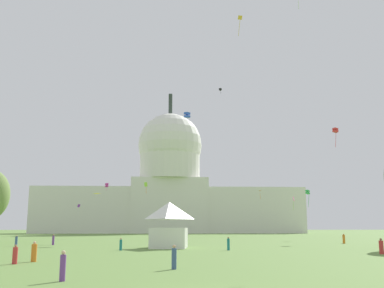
{
  "coord_description": "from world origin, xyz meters",
  "views": [
    {
      "loc": [
        -1.99,
        -20.0,
        2.99
      ],
      "look_at": [
        4.03,
        82.65,
        22.02
      ],
      "focal_mm": 41.78,
      "sensor_mm": 36.0,
      "label": 1
    }
  ],
  "objects": [
    {
      "name": "kite_yellow_low",
      "position": [
        -15.41,
        65.34,
        8.77
      ],
      "size": [
        1.65,
        1.38,
        0.15
      ],
      "rotation": [
        0.0,
        0.0,
        5.76
      ],
      "color": "yellow"
    },
    {
      "name": "kite_magenta_mid",
      "position": [
        -23.91,
        147.28,
        18.11
      ],
      "size": [
        1.42,
        1.46,
        2.84
      ],
      "rotation": [
        0.0,
        0.0,
        0.44
      ],
      "color": "#D1339E"
    },
    {
      "name": "kite_green_low",
      "position": [
        30.63,
        81.23,
        10.72
      ],
      "size": [
        1.05,
        1.03,
        3.91
      ],
      "rotation": [
        0.0,
        0.0,
        5.21
      ],
      "color": "green"
    },
    {
      "name": "person_denim_lawn_far_right",
      "position": [
        -1.35,
        12.71,
        0.79
      ],
      "size": [
        0.41,
        0.41,
        1.7
      ],
      "rotation": [
        0.0,
        0.0,
        4.53
      ],
      "color": "#3D5684",
      "rests_on": "ground_plane"
    },
    {
      "name": "kite_pink_low",
      "position": [
        39.75,
        124.4,
        11.58
      ],
      "size": [
        0.78,
        1.13,
        4.35
      ],
      "rotation": [
        0.0,
        0.0,
        3.31
      ],
      "color": "pink"
    },
    {
      "name": "kite_violet_low",
      "position": [
        -33.72,
        146.82,
        10.13
      ],
      "size": [
        1.04,
        1.1,
        4.22
      ],
      "rotation": [
        0.0,
        0.0,
        0.2
      ],
      "color": "purple"
    },
    {
      "name": "person_red_lawn_far_left",
      "position": [
        21.74,
        28.97,
        0.78
      ],
      "size": [
        0.66,
        0.66,
        1.72
      ],
      "rotation": [
        0.0,
        0.0,
        3.88
      ],
      "color": "red",
      "rests_on": "ground_plane"
    },
    {
      "name": "person_teal_edge_west",
      "position": [
        6.08,
        38.0,
        0.78
      ],
      "size": [
        0.45,
        0.45,
        1.68
      ],
      "rotation": [
        0.0,
        0.0,
        3.57
      ],
      "color": "#1E757A",
      "rests_on": "ground_plane"
    },
    {
      "name": "person_orange_front_left",
      "position": [
        -13.28,
        20.25,
        0.78
      ],
      "size": [
        0.64,
        0.64,
        1.74
      ],
      "rotation": [
        0.0,
        0.0,
        3.66
      ],
      "color": "orange",
      "rests_on": "ground_plane"
    },
    {
      "name": "kite_orange_low",
      "position": [
        30.25,
        133.26,
        14.82
      ],
      "size": [
        1.07,
        1.44,
        2.67
      ],
      "rotation": [
        0.0,
        0.0,
        4.96
      ],
      "color": "orange"
    },
    {
      "name": "kite_lime_low",
      "position": [
        -7.5,
        103.71,
        14.22
      ],
      "size": [
        0.98,
        0.38,
        3.21
      ],
      "rotation": [
        0.0,
        0.0,
        2.35
      ],
      "color": "#8CD133"
    },
    {
      "name": "person_purple_aisle_center",
      "position": [
        -20.42,
        56.31,
        0.8
      ],
      "size": [
        0.52,
        0.52,
        1.74
      ],
      "rotation": [
        0.0,
        0.0,
        0.58
      ],
      "color": "#703D93",
      "rests_on": "ground_plane"
    },
    {
      "name": "person_denim_back_center",
      "position": [
        -24.92,
        51.76,
        0.77
      ],
      "size": [
        0.39,
        0.39,
        1.68
      ],
      "rotation": [
        0.0,
        0.0,
        6.27
      ],
      "color": "#3D5684",
      "rests_on": "ground_plane"
    },
    {
      "name": "person_teal_mid_center",
      "position": [
        -7.63,
        38.49,
        0.73
      ],
      "size": [
        0.37,
        0.37,
        1.58
      ],
      "rotation": [
        0.0,
        0.0,
        6.16
      ],
      "color": "#1E757A",
      "rests_on": "ground_plane"
    },
    {
      "name": "capitol_building",
      "position": [
        -0.22,
        184.61,
        20.44
      ],
      "size": [
        120.18,
        29.45,
        64.95
      ],
      "color": "silver",
      "rests_on": "ground_plane"
    },
    {
      "name": "kite_red_mid",
      "position": [
        35.52,
        74.91,
        24.02
      ],
      "size": [
        1.2,
        1.17,
        4.4
      ],
      "rotation": [
        0.0,
        0.0,
        5.01
      ],
      "color": "red"
    },
    {
      "name": "person_purple_front_right",
      "position": [
        -7.68,
        6.05,
        0.79
      ],
      "size": [
        0.45,
        0.45,
        1.68
      ],
      "rotation": [
        0.0,
        0.0,
        5.31
      ],
      "color": "#703D93",
      "rests_on": "ground_plane"
    },
    {
      "name": "kite_blue_mid",
      "position": [
        2.64,
        77.81,
        27.79
      ],
      "size": [
        1.51,
        1.52,
        1.27
      ],
      "rotation": [
        0.0,
        0.0,
        3.83
      ],
      "color": "blue"
    },
    {
      "name": "person_red_near_tent",
      "position": [
        -14.12,
        17.9,
        0.7
      ],
      "size": [
        0.43,
        0.43,
        1.55
      ],
      "rotation": [
        0.0,
        0.0,
        6.2
      ],
      "color": "red",
      "rests_on": "ground_plane"
    },
    {
      "name": "person_orange_near_tree_west",
      "position": [
        29.79,
        59.48,
        0.8
      ],
      "size": [
        0.61,
        0.61,
        1.76
      ],
      "rotation": [
        0.0,
        0.0,
        5.69
      ],
      "color": "orange",
      "rests_on": "ground_plane"
    },
    {
      "name": "kite_black_high",
      "position": [
        19.74,
        153.53,
        57.91
      ],
      "size": [
        1.17,
        1.16,
        2.32
      ],
      "rotation": [
        0.0,
        0.0,
        5.32
      ],
      "color": "black"
    },
    {
      "name": "event_tent",
      "position": [
        -1.45,
        44.66,
        3.28
      ],
      "size": [
        5.87,
        7.75,
        6.46
      ],
      "rotation": [
        0.0,
        0.0,
        -0.11
      ],
      "color": "white",
      "rests_on": "ground_plane"
    },
    {
      "name": "kite_gold_high",
      "position": [
        11.35,
        56.26,
        40.42
      ],
      "size": [
        0.84,
        0.54,
        4.03
      ],
      "rotation": [
        0.0,
        0.0,
        2.11
      ],
      "color": "gold"
    }
  ]
}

